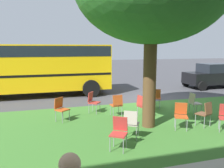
{
  "coord_description": "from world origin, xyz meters",
  "views": [
    {
      "loc": [
        5.56,
        10.5,
        2.7
      ],
      "look_at": [
        2.98,
        1.71,
        1.25
      ],
      "focal_mm": 36.56,
      "sensor_mm": 36.0,
      "label": 1
    }
  ],
  "objects_px": {
    "chair_5": "(181,114)",
    "chair_11": "(93,101)",
    "parked_car": "(212,75)",
    "chair_1": "(194,102)",
    "chair_2": "(142,104)",
    "chair_8": "(131,122)",
    "chair_6": "(205,112)",
    "chair_7": "(119,131)",
    "chair_10": "(156,97)",
    "school_bus": "(15,65)",
    "chair_4": "(117,104)",
    "chair_3": "(61,107)"
  },
  "relations": [
    {
      "from": "chair_5",
      "to": "chair_11",
      "type": "relative_size",
      "value": 1.0
    },
    {
      "from": "parked_car",
      "to": "chair_1",
      "type": "bearing_deg",
      "value": 44.93
    },
    {
      "from": "chair_2",
      "to": "chair_8",
      "type": "relative_size",
      "value": 1.0
    },
    {
      "from": "chair_2",
      "to": "chair_1",
      "type": "bearing_deg",
      "value": 175.42
    },
    {
      "from": "chair_1",
      "to": "chair_6",
      "type": "relative_size",
      "value": 1.0
    },
    {
      "from": "chair_5",
      "to": "chair_7",
      "type": "xyz_separation_m",
      "value": [
        2.48,
        0.91,
        0.0
      ]
    },
    {
      "from": "chair_7",
      "to": "chair_11",
      "type": "bearing_deg",
      "value": -90.55
    },
    {
      "from": "chair_10",
      "to": "chair_6",
      "type": "bearing_deg",
      "value": 99.19
    },
    {
      "from": "chair_7",
      "to": "chair_10",
      "type": "distance_m",
      "value": 4.67
    },
    {
      "from": "school_bus",
      "to": "chair_1",
      "type": "bearing_deg",
      "value": 142.39
    },
    {
      "from": "chair_5",
      "to": "school_bus",
      "type": "xyz_separation_m",
      "value": [
        5.91,
        -7.08,
        1.24
      ]
    },
    {
      "from": "chair_4",
      "to": "chair_5",
      "type": "distance_m",
      "value": 2.56
    },
    {
      "from": "chair_5",
      "to": "school_bus",
      "type": "relative_size",
      "value": 0.08
    },
    {
      "from": "chair_3",
      "to": "chair_11",
      "type": "xyz_separation_m",
      "value": [
        -1.36,
        -0.75,
        0.0
      ]
    },
    {
      "from": "chair_7",
      "to": "school_bus",
      "type": "height_order",
      "value": "school_bus"
    },
    {
      "from": "school_bus",
      "to": "chair_3",
      "type": "bearing_deg",
      "value": 112.39
    },
    {
      "from": "chair_8",
      "to": "chair_11",
      "type": "height_order",
      "value": "same"
    },
    {
      "from": "chair_7",
      "to": "parked_car",
      "type": "relative_size",
      "value": 0.24
    },
    {
      "from": "chair_4",
      "to": "chair_6",
      "type": "xyz_separation_m",
      "value": [
        -2.55,
        2.03,
        0.0
      ]
    },
    {
      "from": "chair_1",
      "to": "chair_6",
      "type": "distance_m",
      "value": 1.55
    },
    {
      "from": "school_bus",
      "to": "chair_5",
      "type": "bearing_deg",
      "value": 129.85
    },
    {
      "from": "chair_1",
      "to": "chair_4",
      "type": "distance_m",
      "value": 3.2
    },
    {
      "from": "chair_4",
      "to": "chair_7",
      "type": "xyz_separation_m",
      "value": [
        0.84,
        2.88,
        0.0
      ]
    },
    {
      "from": "chair_2",
      "to": "chair_3",
      "type": "distance_m",
      "value": 3.12
    },
    {
      "from": "chair_5",
      "to": "chair_6",
      "type": "bearing_deg",
      "value": 176.09
    },
    {
      "from": "chair_2",
      "to": "chair_6",
      "type": "height_order",
      "value": "same"
    },
    {
      "from": "chair_1",
      "to": "chair_6",
      "type": "xyz_separation_m",
      "value": [
        0.59,
        1.43,
        0.0
      ]
    },
    {
      "from": "chair_1",
      "to": "chair_5",
      "type": "height_order",
      "value": "same"
    },
    {
      "from": "chair_3",
      "to": "chair_8",
      "type": "xyz_separation_m",
      "value": [
        -1.9,
        2.31,
        0.0
      ]
    },
    {
      "from": "chair_4",
      "to": "school_bus",
      "type": "xyz_separation_m",
      "value": [
        4.27,
        -5.11,
        1.24
      ]
    },
    {
      "from": "chair_3",
      "to": "chair_6",
      "type": "relative_size",
      "value": 1.0
    },
    {
      "from": "chair_11",
      "to": "school_bus",
      "type": "height_order",
      "value": "school_bus"
    },
    {
      "from": "chair_2",
      "to": "chair_3",
      "type": "bearing_deg",
      "value": -8.1
    },
    {
      "from": "chair_3",
      "to": "chair_8",
      "type": "bearing_deg",
      "value": 129.35
    },
    {
      "from": "chair_3",
      "to": "chair_5",
      "type": "xyz_separation_m",
      "value": [
        -3.81,
        1.98,
        0.0
      ]
    },
    {
      "from": "chair_3",
      "to": "chair_10",
      "type": "bearing_deg",
      "value": -170.38
    },
    {
      "from": "chair_3",
      "to": "school_bus",
      "type": "bearing_deg",
      "value": -67.61
    },
    {
      "from": "chair_11",
      "to": "chair_1",
      "type": "bearing_deg",
      "value": 160.9
    },
    {
      "from": "chair_2",
      "to": "chair_5",
      "type": "bearing_deg",
      "value": 114.95
    },
    {
      "from": "chair_6",
      "to": "school_bus",
      "type": "height_order",
      "value": "school_bus"
    },
    {
      "from": "chair_2",
      "to": "chair_8",
      "type": "bearing_deg",
      "value": 57.47
    },
    {
      "from": "chair_5",
      "to": "parked_car",
      "type": "height_order",
      "value": "parked_car"
    },
    {
      "from": "chair_6",
      "to": "chair_11",
      "type": "height_order",
      "value": "same"
    },
    {
      "from": "chair_5",
      "to": "chair_4",
      "type": "bearing_deg",
      "value": -50.24
    },
    {
      "from": "parked_car",
      "to": "chair_3",
      "type": "bearing_deg",
      "value": 23.48
    },
    {
      "from": "chair_7",
      "to": "chair_11",
      "type": "height_order",
      "value": "same"
    },
    {
      "from": "chair_7",
      "to": "chair_8",
      "type": "xyz_separation_m",
      "value": [
        -0.57,
        -0.59,
        0.0
      ]
    },
    {
      "from": "chair_3",
      "to": "parked_car",
      "type": "distance_m",
      "value": 11.46
    },
    {
      "from": "chair_3",
      "to": "chair_10",
      "type": "relative_size",
      "value": 1.0
    },
    {
      "from": "chair_2",
      "to": "chair_4",
      "type": "bearing_deg",
      "value": -24.76
    }
  ]
}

